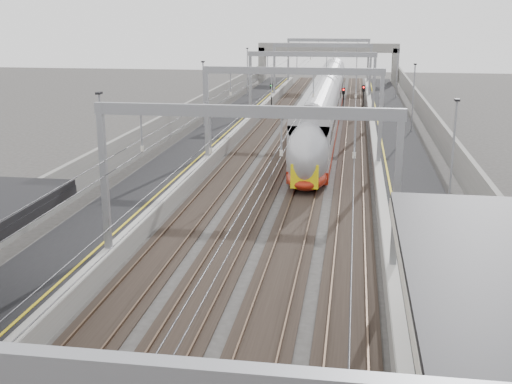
% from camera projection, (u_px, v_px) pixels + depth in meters
% --- Properties ---
extents(platform_left, '(4.00, 120.00, 1.00)m').
position_uv_depth(platform_left, '(195.00, 153.00, 51.27)').
color(platform_left, black).
rests_on(platform_left, ground).
extents(platform_right, '(4.00, 120.00, 1.00)m').
position_uv_depth(platform_right, '(399.00, 160.00, 48.93)').
color(platform_right, black).
rests_on(platform_right, ground).
extents(tracks, '(11.40, 140.00, 0.20)m').
position_uv_depth(tracks, '(295.00, 162.00, 50.22)').
color(tracks, black).
rests_on(tracks, ground).
extents(overhead_line, '(13.00, 140.00, 6.60)m').
position_uv_depth(overhead_line, '(303.00, 76.00, 54.90)').
color(overhead_line, gray).
rests_on(overhead_line, platform_left).
extents(overbridge, '(22.00, 2.20, 6.90)m').
position_uv_depth(overbridge, '(328.00, 53.00, 101.21)').
color(overbridge, slate).
rests_on(overbridge, ground).
extents(wall_left, '(0.30, 120.00, 3.20)m').
position_uv_depth(wall_left, '(156.00, 139.00, 51.44)').
color(wall_left, slate).
rests_on(wall_left, ground).
extents(wall_right, '(0.30, 120.00, 3.20)m').
position_uv_depth(wall_right, '(444.00, 147.00, 48.17)').
color(wall_right, slate).
rests_on(wall_right, ground).
extents(train, '(2.81, 51.14, 4.43)m').
position_uv_depth(train, '(324.00, 110.00, 62.79)').
color(train, '#A0200E').
rests_on(train, ground).
extents(signal_green, '(0.32, 0.32, 3.48)m').
position_uv_depth(signal_green, '(271.00, 93.00, 74.79)').
color(signal_green, black).
rests_on(signal_green, ground).
extents(signal_red_near, '(0.32, 0.32, 3.48)m').
position_uv_depth(signal_red_near, '(343.00, 97.00, 70.76)').
color(signal_red_near, black).
rests_on(signal_red_near, ground).
extents(signal_red_far, '(0.32, 0.32, 3.48)m').
position_uv_depth(signal_red_far, '(363.00, 95.00, 73.02)').
color(signal_red_far, black).
rests_on(signal_red_far, ground).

